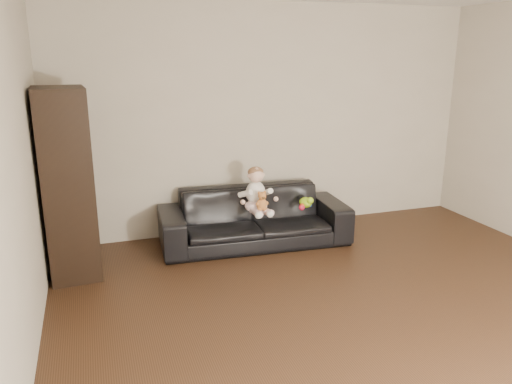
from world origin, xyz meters
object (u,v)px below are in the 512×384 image
object	(u,v)px
baby	(256,193)
toy_rattle	(302,207)
teddy_bear	(262,201)
cabinet	(67,185)
toy_blue_disc	(308,205)
sofa	(254,217)
toy_green	(306,202)

from	to	relation	value
baby	toy_rattle	world-z (taller)	baby
teddy_bear	toy_rattle	size ratio (longest dim) A/B	3.05
cabinet	toy_blue_disc	bearing A→B (deg)	-0.89
cabinet	toy_rattle	distance (m)	2.40
toy_rattle	toy_blue_disc	distance (m)	0.19
sofa	toy_rattle	bearing A→B (deg)	-20.33
sofa	teddy_bear	bearing A→B (deg)	-86.59
toy_rattle	sofa	bearing A→B (deg)	156.11
teddy_bear	toy_blue_disc	bearing A→B (deg)	-2.16
cabinet	sofa	bearing A→B (deg)	2.57
sofa	baby	bearing A→B (deg)	-91.89
sofa	cabinet	world-z (taller)	cabinet
sofa	toy_green	bearing A→B (deg)	-9.13
baby	teddy_bear	bearing A→B (deg)	-98.31
cabinet	teddy_bear	xyz separation A→B (m)	(1.87, -0.05, -0.32)
baby	toy_blue_disc	bearing A→B (deg)	-9.29
teddy_bear	toy_blue_disc	world-z (taller)	teddy_bear
teddy_bear	toy_rattle	distance (m)	0.50
toy_green	toy_rattle	size ratio (longest dim) A/B	2.42
cabinet	baby	xyz separation A→B (m)	(1.86, 0.10, -0.27)
cabinet	toy_green	distance (m)	2.47
toy_green	toy_rattle	xyz separation A→B (m)	(-0.08, -0.09, -0.02)
toy_rattle	toy_green	bearing A→B (deg)	46.14
toy_blue_disc	cabinet	bearing A→B (deg)	-176.93
sofa	baby	distance (m)	0.33
toy_blue_disc	toy_rattle	bearing A→B (deg)	-135.11
toy_blue_disc	sofa	bearing A→B (deg)	172.35
sofa	toy_green	distance (m)	0.59
baby	teddy_bear	size ratio (longest dim) A/B	2.38
toy_blue_disc	toy_green	bearing A→B (deg)	-137.37
baby	teddy_bear	distance (m)	0.16
toy_green	toy_rattle	distance (m)	0.12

